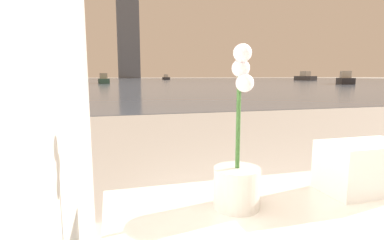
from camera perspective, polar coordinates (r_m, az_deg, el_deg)
potted_orchid at (r=0.86m, az=8.69°, el=-9.34°), size 0.13×0.13×0.46m
towel_stack at (r=1.13m, az=30.10°, el=-7.69°), size 0.28×0.16×0.16m
harbor_water at (r=61.84m, az=-14.91°, el=7.31°), size 180.00×110.00×0.01m
harbor_boat_0 at (r=64.32m, az=20.74°, el=7.65°), size 2.03×4.89×1.79m
harbor_boat_1 at (r=73.54m, az=-24.95°, el=7.25°), size 1.54×3.09×1.11m
harbor_boat_2 at (r=70.23m, az=-4.96°, el=8.01°), size 1.25×3.31×1.23m
harbor_boat_3 at (r=36.73m, az=27.16°, el=6.90°), size 3.08×3.85×1.40m
harbor_boat_4 at (r=36.28m, az=-16.49°, el=7.34°), size 1.35×3.24×1.18m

